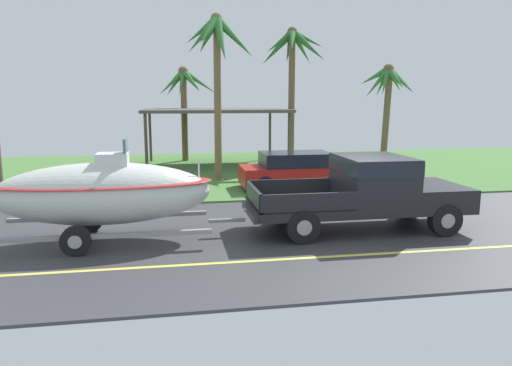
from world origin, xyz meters
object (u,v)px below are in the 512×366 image
(pickup_truck_towing, at_px, (371,189))
(palm_tree_near_right, at_px, (293,58))
(carport_awning, at_px, (215,112))
(palm_tree_near_left, at_px, (186,90))
(parked_sedan_near, at_px, (300,171))
(palm_tree_mid, at_px, (389,87))
(palm_tree_far_left, at_px, (217,47))
(boat_on_trailer, at_px, (102,193))

(pickup_truck_towing, relative_size, palm_tree_near_right, 0.86)
(pickup_truck_towing, relative_size, carport_awning, 0.82)
(carport_awning, bearing_deg, palm_tree_near_left, 120.04)
(parked_sedan_near, xyz_separation_m, carport_awning, (-2.53, 6.70, 2.03))
(palm_tree_mid, height_order, palm_tree_far_left, palm_tree_far_left)
(boat_on_trailer, bearing_deg, palm_tree_near_left, 80.66)
(pickup_truck_towing, height_order, parked_sedan_near, pickup_truck_towing)
(parked_sedan_near, distance_m, palm_tree_far_left, 5.89)
(parked_sedan_near, xyz_separation_m, palm_tree_near_right, (1.12, 5.70, 4.55))
(palm_tree_mid, bearing_deg, carport_awning, -178.97)
(carport_awning, relative_size, palm_tree_near_left, 1.39)
(parked_sedan_near, bearing_deg, palm_tree_near_right, 78.88)
(palm_tree_near_left, relative_size, palm_tree_mid, 0.98)
(palm_tree_near_left, xyz_separation_m, palm_tree_mid, (10.45, -2.11, 0.13))
(parked_sedan_near, xyz_separation_m, palm_tree_far_left, (-2.78, 2.32, 4.65))
(boat_on_trailer, height_order, parked_sedan_near, boat_on_trailer)
(palm_tree_near_right, distance_m, palm_tree_far_left, 5.16)
(boat_on_trailer, bearing_deg, palm_tree_far_left, 66.47)
(boat_on_trailer, height_order, palm_tree_near_right, palm_tree_near_right)
(boat_on_trailer, distance_m, carport_awning, 13.02)
(boat_on_trailer, bearing_deg, palm_tree_near_right, 57.03)
(carport_awning, bearing_deg, boat_on_trailer, -106.75)
(carport_awning, relative_size, palm_tree_far_left, 1.05)
(pickup_truck_towing, bearing_deg, palm_tree_far_left, 111.37)
(parked_sedan_near, distance_m, carport_awning, 7.45)
(parked_sedan_near, distance_m, palm_tree_near_right, 7.38)
(pickup_truck_towing, relative_size, boat_on_trailer, 0.93)
(carport_awning, height_order, palm_tree_near_left, palm_tree_near_left)
(palm_tree_near_right, bearing_deg, palm_tree_near_left, 146.56)
(pickup_truck_towing, xyz_separation_m, carport_awning, (-2.89, 12.38, 1.65))
(parked_sedan_near, bearing_deg, palm_tree_mid, 46.15)
(palm_tree_near_right, relative_size, palm_tree_far_left, 1.01)
(parked_sedan_near, bearing_deg, palm_tree_near_left, 113.21)
(parked_sedan_near, height_order, palm_tree_near_left, palm_tree_near_left)
(pickup_truck_towing, xyz_separation_m, palm_tree_mid, (6.25, 12.55, 2.86))
(palm_tree_far_left, bearing_deg, pickup_truck_towing, -68.63)
(pickup_truck_towing, xyz_separation_m, palm_tree_near_right, (0.77, 11.38, 4.18))
(palm_tree_near_left, relative_size, palm_tree_near_right, 0.75)
(parked_sedan_near, relative_size, palm_tree_mid, 0.87)
(palm_tree_far_left, bearing_deg, palm_tree_near_right, 40.91)
(pickup_truck_towing, height_order, palm_tree_far_left, palm_tree_far_left)
(palm_tree_near_left, bearing_deg, boat_on_trailer, -99.34)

